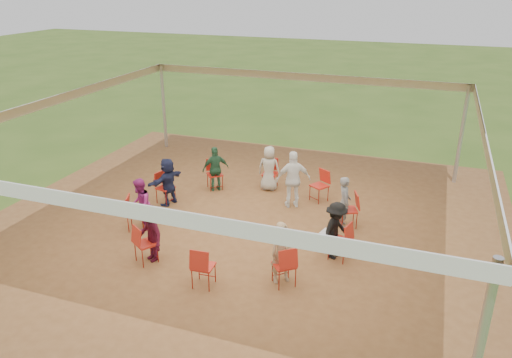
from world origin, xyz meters
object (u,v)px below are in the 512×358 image
(chair_2, at_px, (319,186))
(chair_5, at_px, (165,188))
(chair_0, at_px, (340,241))
(chair_8, at_px, (203,266))
(person_seated_3, at_px, (216,169))
(person_seated_1, at_px, (344,202))
(cable_coil, at_px, (230,225))
(chair_6, at_px, (136,213))
(person_seated_2, at_px, (269,168))
(person_seated_0, at_px, (336,230))
(person_seated_6, at_px, (150,233))
(chair_4, at_px, (215,175))
(chair_1, at_px, (349,210))
(chair_9, at_px, (284,265))
(laptop, at_px, (329,230))
(chair_3, at_px, (270,174))
(standing_person, at_px, (293,179))
(person_seated_4, at_px, (168,181))
(chair_7, at_px, (146,244))
(person_seated_5, at_px, (140,205))
(person_seated_7, at_px, (282,253))

(chair_2, distance_m, chair_5, 4.27)
(chair_0, bearing_deg, chair_8, 144.00)
(chair_5, distance_m, person_seated_3, 1.61)
(person_seated_1, relative_size, cable_coil, 3.25)
(chair_6, xyz_separation_m, person_seated_2, (2.29, 3.49, 0.22))
(chair_0, xyz_separation_m, person_seated_3, (-4.16, 2.59, 0.22))
(person_seated_0, height_order, cable_coil, person_seated_0)
(person_seated_3, distance_m, person_seated_6, 4.07)
(chair_0, xyz_separation_m, chair_4, (-4.24, 2.68, 0.00))
(person_seated_0, distance_m, person_seated_1, 1.56)
(chair_1, bearing_deg, cable_coil, 87.47)
(chair_9, distance_m, laptop, 1.58)
(person_seated_1, height_order, laptop, person_seated_1)
(chair_4, bearing_deg, chair_8, 72.00)
(chair_5, bearing_deg, chair_9, 72.00)
(chair_3, bearing_deg, chair_9, 108.00)
(person_seated_3, bearing_deg, person_seated_0, 108.00)
(chair_3, bearing_deg, standing_person, 130.71)
(chair_8, distance_m, person_seated_2, 5.16)
(person_seated_1, distance_m, person_seated_3, 4.07)
(person_seated_0, relative_size, person_seated_4, 1.00)
(standing_person, bearing_deg, chair_3, -72.31)
(chair_6, xyz_separation_m, chair_8, (2.62, -1.66, 0.00))
(chair_3, xyz_separation_m, chair_8, (0.34, -5.26, 0.00))
(chair_5, height_order, person_seated_6, person_seated_6)
(chair_7, xyz_separation_m, person_seated_4, (-1.03, 2.85, 0.22))
(chair_9, distance_m, standing_person, 3.76)
(chair_0, relative_size, chair_2, 1.00)
(chair_2, height_order, cable_coil, chair_2)
(person_seated_5, bearing_deg, chair_9, 53.03)
(chair_5, distance_m, person_seated_0, 5.16)
(chair_0, xyz_separation_m, person_seated_6, (-3.90, -1.48, 0.22))
(person_seated_4, xyz_separation_m, laptop, (4.72, -1.20, -0.04))
(chair_0, distance_m, person_seated_7, 1.61)
(person_seated_2, relative_size, laptop, 3.56)
(chair_5, bearing_deg, standing_person, 120.24)
(chair_0, bearing_deg, person_seated_2, 54.97)
(person_seated_2, bearing_deg, person_seated_6, 72.00)
(chair_2, bearing_deg, person_seated_4, 54.97)
(chair_3, bearing_deg, person_seated_2, 90.00)
(chair_0, bearing_deg, person_seated_5, 107.57)
(chair_3, xyz_separation_m, person_seated_0, (2.61, -3.25, 0.22))
(person_seated_0, bearing_deg, chair_2, 34.17)
(chair_3, xyz_separation_m, person_seated_5, (-2.17, -3.56, 0.22))
(standing_person, bearing_deg, chair_5, -10.79)
(chair_8, bearing_deg, person_seated_5, 142.17)
(cable_coil, bearing_deg, standing_person, 53.74)
(chair_0, relative_size, chair_8, 1.00)
(person_seated_2, xyz_separation_m, laptop, (2.45, -3.09, -0.04))
(chair_5, relative_size, person_seated_2, 0.68)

